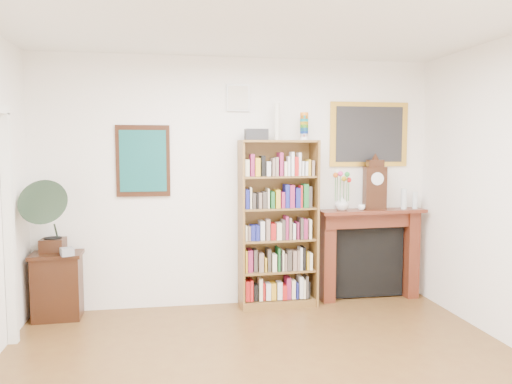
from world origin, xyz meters
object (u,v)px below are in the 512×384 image
(mantel_clock, at_px, (375,186))
(bottle_right, at_px, (415,200))
(gramophone, at_px, (49,212))
(side_cabinet, at_px, (58,286))
(cd_stack, at_px, (67,252))
(teacup, at_px, (361,207))
(bookshelf, at_px, (278,214))
(flower_vase, at_px, (342,203))
(fireplace, at_px, (369,246))
(bottle_left, at_px, (404,199))

(mantel_clock, relative_size, bottle_right, 2.88)
(gramophone, bearing_deg, side_cabinet, 63.83)
(side_cabinet, height_order, cd_stack, cd_stack)
(gramophone, relative_size, teacup, 9.43)
(bookshelf, relative_size, bottle_right, 10.81)
(side_cabinet, distance_m, gramophone, 0.79)
(side_cabinet, distance_m, teacup, 3.44)
(flower_vase, bearing_deg, side_cabinet, -179.30)
(fireplace, relative_size, gramophone, 1.66)
(bottle_left, bearing_deg, bookshelf, -179.62)
(side_cabinet, xyz_separation_m, teacup, (3.35, 0.02, 0.76))
(bookshelf, xyz_separation_m, flower_vase, (0.75, 0.01, 0.11))
(cd_stack, relative_size, bottle_left, 0.50)
(side_cabinet, xyz_separation_m, bottle_right, (4.03, 0.05, 0.83))
(fireplace, bearing_deg, gramophone, 179.81)
(bookshelf, distance_m, cd_stack, 2.26)
(cd_stack, relative_size, bottle_right, 0.60)
(side_cabinet, distance_m, cd_stack, 0.44)
(fireplace, bearing_deg, bottle_right, -9.43)
(bottle_left, bearing_deg, bottle_right, 4.56)
(gramophone, bearing_deg, flower_vase, 3.99)
(bookshelf, height_order, cd_stack, bookshelf)
(teacup, distance_m, bottle_left, 0.54)
(flower_vase, xyz_separation_m, bottle_right, (0.91, 0.01, 0.01))
(teacup, xyz_separation_m, bottle_left, (0.53, 0.02, 0.09))
(bookshelf, xyz_separation_m, gramophone, (-2.42, -0.11, 0.09))
(teacup, bearing_deg, gramophone, -178.32)
(bookshelf, height_order, mantel_clock, bookshelf)
(teacup, bearing_deg, bottle_right, 2.77)
(mantel_clock, height_order, bottle_left, mantel_clock)
(teacup, xyz_separation_m, bottle_right, (0.68, 0.03, 0.07))
(cd_stack, xyz_separation_m, mantel_clock, (3.39, 0.23, 0.62))
(mantel_clock, bearing_deg, fireplace, 141.52)
(fireplace, relative_size, mantel_clock, 2.24)
(bookshelf, xyz_separation_m, bottle_left, (1.51, 0.01, 0.15))
(mantel_clock, bearing_deg, cd_stack, -172.88)
(bookshelf, relative_size, gramophone, 2.78)
(fireplace, distance_m, teacup, 0.51)
(fireplace, height_order, teacup, teacup)
(cd_stack, xyz_separation_m, bottle_left, (3.74, 0.20, 0.46))
(teacup, relative_size, bottle_right, 0.41)
(cd_stack, height_order, flower_vase, flower_vase)
(mantel_clock, height_order, teacup, mantel_clock)
(side_cabinet, xyz_separation_m, gramophone, (-0.04, -0.08, 0.79))
(flower_vase, bearing_deg, gramophone, -177.87)
(fireplace, xyz_separation_m, gramophone, (-3.53, -0.19, 0.51))
(bookshelf, distance_m, gramophone, 2.42)
(bookshelf, relative_size, fireplace, 1.68)
(side_cabinet, relative_size, gramophone, 0.90)
(mantel_clock, relative_size, flower_vase, 3.39)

